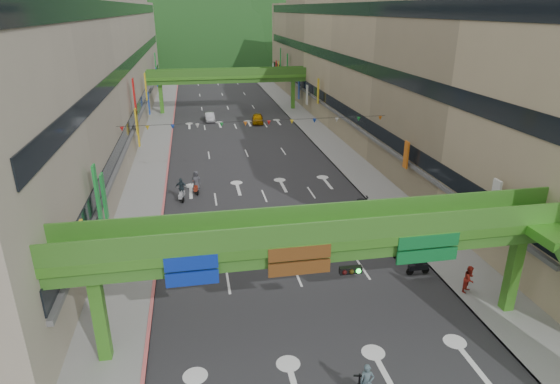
{
  "coord_description": "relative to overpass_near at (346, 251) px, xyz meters",
  "views": [
    {
      "loc": [
        -5.93,
        -13.86,
        16.25
      ],
      "look_at": [
        0.0,
        18.0,
        3.5
      ],
      "focal_mm": 30.0,
      "sensor_mm": 36.0,
      "label": 1
    }
  ],
  "objects": [
    {
      "name": "road_slab",
      "position": [
        -0.93,
        44.62,
        -5.2
      ],
      "size": [
        18.0,
        140.0,
        0.02
      ],
      "primitive_type": "cube",
      "color": "#28282B",
      "rests_on": "ground"
    },
    {
      "name": "bunting_string",
      "position": [
        -0.93,
        24.62,
        0.75
      ],
      "size": [
        26.0,
        0.36,
        0.47
      ],
      "color": "black",
      "rests_on": "ground"
    },
    {
      "name": "pedestrian_blue",
      "position": [
        10.51,
        10.55,
        -4.27
      ],
      "size": [
        1.04,
        0.92,
        1.88
      ],
      "primitive_type": "imported",
      "rotation": [
        0.0,
        0.0,
        2.63
      ],
      "color": "#2E3A4D",
      "rests_on": "ground"
    },
    {
      "name": "scooter_rider_mid",
      "position": [
        -0.71,
        11.31,
        -4.22
      ],
      "size": [
        0.88,
        1.58,
        1.94
      ],
      "color": "black",
      "rests_on": "ground"
    },
    {
      "name": "scooter_rider_far",
      "position": [
        -7.08,
        22.5,
        -4.08
      ],
      "size": [
        0.99,
        1.59,
        2.2
      ],
      "color": "maroon",
      "rests_on": "ground"
    },
    {
      "name": "scooter_rider_left",
      "position": [
        -8.43,
        20.93,
        -4.12
      ],
      "size": [
        1.12,
        1.59,
        2.15
      ],
      "color": "#999AA1",
      "rests_on": "ground"
    },
    {
      "name": "hill_right",
      "position": [
        24.07,
        174.62,
        -5.21
      ],
      "size": [
        208.0,
        176.0,
        128.0
      ],
      "primitive_type": "ellipsoid",
      "color": "#1C4419",
      "rests_on": "ground"
    },
    {
      "name": "hill_left",
      "position": [
        -15.93,
        154.62,
        -5.21
      ],
      "size": [
        168.0,
        140.0,
        112.0
      ],
      "primitive_type": "ellipsoid",
      "color": "#1C4419",
      "rests_on": "ground"
    },
    {
      "name": "building_row_right",
      "position": [
        18.0,
        44.62,
        4.25
      ],
      "size": [
        12.8,
        95.0,
        19.0
      ],
      "color": "gray",
      "rests_on": "ground"
    },
    {
      "name": "curb_left",
      "position": [
        -10.03,
        44.62,
        -5.12
      ],
      "size": [
        0.2,
        140.0,
        0.18
      ],
      "primitive_type": "cube",
      "color": "#CC5959",
      "rests_on": "ground"
    },
    {
      "name": "overpass_far",
      "position": [
        -0.93,
        59.62,
        0.2
      ],
      "size": [
        28.0,
        2.2,
        7.1
      ],
      "color": "#4C9E2D",
      "rests_on": "ground"
    },
    {
      "name": "car_yellow",
      "position": [
        2.59,
        50.12,
        -4.51
      ],
      "size": [
        2.14,
        4.28,
        1.4
      ],
      "primitive_type": "imported",
      "rotation": [
        0.0,
        0.0,
        -0.12
      ],
      "color": "#B97A03",
      "rests_on": "ground"
    },
    {
      "name": "curb_right",
      "position": [
        8.17,
        44.62,
        -5.12
      ],
      "size": [
        0.2,
        140.0,
        0.18
      ],
      "primitive_type": "cube",
      "color": "gray",
      "rests_on": "ground"
    },
    {
      "name": "sidewalk_left",
      "position": [
        -11.93,
        44.62,
        -5.13
      ],
      "size": [
        4.0,
        140.0,
        0.15
      ],
      "primitive_type": "cube",
      "color": "gray",
      "rests_on": "ground"
    },
    {
      "name": "sidewalk_right",
      "position": [
        10.07,
        44.62,
        -5.13
      ],
      "size": [
        4.0,
        140.0,
        0.15
      ],
      "primitive_type": "cube",
      "color": "gray",
      "rests_on": "ground"
    },
    {
      "name": "pedestrian_red",
      "position": [
        8.87,
        2.62,
        -4.35
      ],
      "size": [
        1.05,
        1.0,
        1.71
      ],
      "primitive_type": "imported",
      "rotation": [
        0.0,
        0.0,
        0.59
      ],
      "color": "#A32319",
      "rests_on": "ground"
    },
    {
      "name": "pedestrian_dark",
      "position": [
        8.87,
        11.74,
        -4.32
      ],
      "size": [
        1.04,
        0.44,
        1.76
      ],
      "primitive_type": "imported",
      "rotation": [
        0.0,
        0.0,
        -0.01
      ],
      "color": "black",
      "rests_on": "ground"
    },
    {
      "name": "building_row_left",
      "position": [
        -19.86,
        44.62,
        4.25
      ],
      "size": [
        12.8,
        95.0,
        19.0
      ],
      "color": "#9E937F",
      "rests_on": "ground"
    },
    {
      "name": "overpass_near",
      "position": [
        0.0,
        0.0,
        0.0
      ],
      "size": [
        28.0,
        12.27,
        7.1
      ],
      "color": "#4C9E2D",
      "rests_on": "ground"
    },
    {
      "name": "car_silver",
      "position": [
        -4.48,
        52.83,
        -4.56
      ],
      "size": [
        1.5,
        3.99,
        1.3
      ],
      "primitive_type": "imported",
      "rotation": [
        0.0,
        0.0,
        0.03
      ],
      "color": "#B3B6BC",
      "rests_on": "ground"
    },
    {
      "name": "parked_scooter_row",
      "position": [
        6.87,
        10.73,
        -4.68
      ],
      "size": [
        1.6,
        11.55,
        1.08
      ],
      "color": "black",
      "rests_on": "ground"
    }
  ]
}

